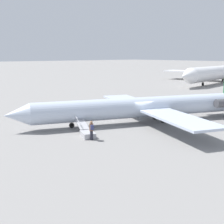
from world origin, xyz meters
The scene contains 4 objects.
ground_plane centered at (0.00, 0.00, 0.00)m, with size 600.00×600.00×0.00m, color gray.
airplane_main centered at (-0.80, 0.31, 1.75)m, with size 28.12×22.13×5.88m.
boarding_stairs centered at (8.02, 0.82, 0.36)m, with size 2.38×4.11×1.54m.
passenger centered at (8.49, 2.20, 1.00)m, with size 0.44×0.57×1.74m.
Camera 1 is at (24.85, 23.72, 7.56)m, focal length 50.00 mm.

